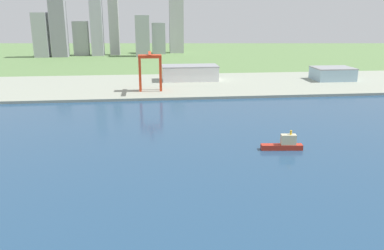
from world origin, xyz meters
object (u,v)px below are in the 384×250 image
Objects in this scene: port_crane_red at (150,64)px; warehouse_annex at (333,74)px; tugboat_small at (284,144)px; warehouse_main at (190,73)px.

port_crane_red is 0.86× the size of warehouse_annex.
tugboat_small is 0.56× the size of warehouse_annex.
warehouse_main is at bearing 53.00° from port_crane_red.
port_crane_red is at bearing -127.00° from warehouse_main.
warehouse_main reaches higher than tugboat_small.
tugboat_small is 0.65× the size of port_crane_red.
warehouse_main is 1.43× the size of warehouse_annex.
warehouse_annex is at bearing 59.18° from tugboat_small.
tugboat_small is at bearing -82.62° from warehouse_main.
port_crane_red is at bearing -167.98° from warehouse_annex.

